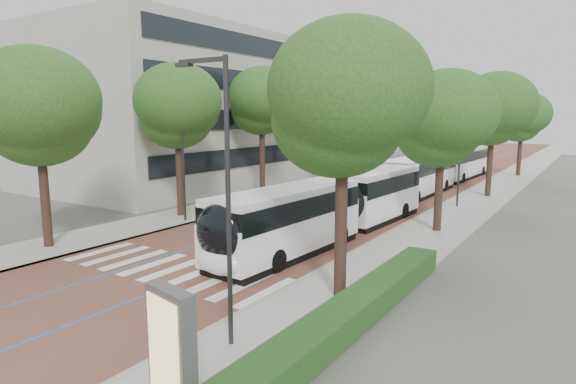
% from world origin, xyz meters
% --- Properties ---
extents(ground, '(160.00, 160.00, 0.00)m').
position_xyz_m(ground, '(0.00, 0.00, 0.00)').
color(ground, '#51544C').
rests_on(ground, ground).
extents(road, '(11.00, 140.00, 0.02)m').
position_xyz_m(road, '(0.00, 40.00, 0.01)').
color(road, brown).
rests_on(road, ground).
extents(sidewalk_left, '(4.00, 140.00, 0.12)m').
position_xyz_m(sidewalk_left, '(-7.50, 40.00, 0.06)').
color(sidewalk_left, gray).
rests_on(sidewalk_left, ground).
extents(sidewalk_right, '(4.00, 140.00, 0.12)m').
position_xyz_m(sidewalk_right, '(7.50, 40.00, 0.06)').
color(sidewalk_right, gray).
rests_on(sidewalk_right, ground).
extents(kerb_left, '(0.20, 140.00, 0.14)m').
position_xyz_m(kerb_left, '(-5.60, 40.00, 0.06)').
color(kerb_left, gray).
rests_on(kerb_left, ground).
extents(kerb_right, '(0.20, 140.00, 0.14)m').
position_xyz_m(kerb_right, '(5.60, 40.00, 0.06)').
color(kerb_right, gray).
rests_on(kerb_right, ground).
extents(zebra_crossing, '(10.55, 3.60, 0.01)m').
position_xyz_m(zebra_crossing, '(0.20, 1.00, 0.03)').
color(zebra_crossing, silver).
rests_on(zebra_crossing, ground).
extents(lane_line_left, '(0.12, 126.00, 0.01)m').
position_xyz_m(lane_line_left, '(-1.60, 40.00, 0.02)').
color(lane_line_left, '#235CAF').
rests_on(lane_line_left, road).
extents(lane_line_right, '(0.12, 126.00, 0.01)m').
position_xyz_m(lane_line_right, '(1.60, 40.00, 0.02)').
color(lane_line_right, '#235CAF').
rests_on(lane_line_right, road).
extents(office_building, '(18.11, 40.00, 14.00)m').
position_xyz_m(office_building, '(-19.47, 28.00, 7.00)').
color(office_building, '#A6A29A').
rests_on(office_building, ground).
extents(hedge, '(1.20, 14.00, 0.80)m').
position_xyz_m(hedge, '(9.10, 0.00, 0.52)').
color(hedge, '#184618').
rests_on(hedge, sidewalk_right).
extents(streetlight_near, '(1.82, 0.20, 8.00)m').
position_xyz_m(streetlight_near, '(6.62, -3.00, 4.82)').
color(streetlight_near, '#29292B').
rests_on(streetlight_near, sidewalk_right).
extents(streetlight_far, '(1.82, 0.20, 8.00)m').
position_xyz_m(streetlight_far, '(6.62, 22.00, 4.82)').
color(streetlight_far, '#29292B').
rests_on(streetlight_far, sidewalk_right).
extents(lamp_post_left, '(0.14, 0.14, 8.00)m').
position_xyz_m(lamp_post_left, '(-6.10, 8.00, 4.12)').
color(lamp_post_left, '#29292B').
rests_on(lamp_post_left, sidewalk_left).
extents(trees_left, '(6.20, 60.93, 10.00)m').
position_xyz_m(trees_left, '(-7.50, 25.50, 6.89)').
color(trees_left, black).
rests_on(trees_left, ground).
extents(trees_right, '(5.98, 47.36, 9.33)m').
position_xyz_m(trees_right, '(7.70, 21.87, 6.47)').
color(trees_right, black).
rests_on(trees_right, ground).
extents(lead_bus, '(3.45, 18.50, 3.20)m').
position_xyz_m(lead_bus, '(3.30, 9.36, 1.63)').
color(lead_bus, black).
rests_on(lead_bus, ground).
extents(bus_queued_0, '(2.67, 12.43, 3.20)m').
position_xyz_m(bus_queued_0, '(2.72, 25.26, 1.62)').
color(bus_queued_0, white).
rests_on(bus_queued_0, ground).
extents(bus_queued_1, '(3.09, 12.50, 3.20)m').
position_xyz_m(bus_queued_1, '(2.90, 38.85, 1.62)').
color(bus_queued_1, white).
rests_on(bus_queued_1, ground).
extents(ad_panel, '(1.44, 0.66, 2.89)m').
position_xyz_m(ad_panel, '(7.93, -6.26, 1.63)').
color(ad_panel, '#59595B').
rests_on(ad_panel, sidewalk_right).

